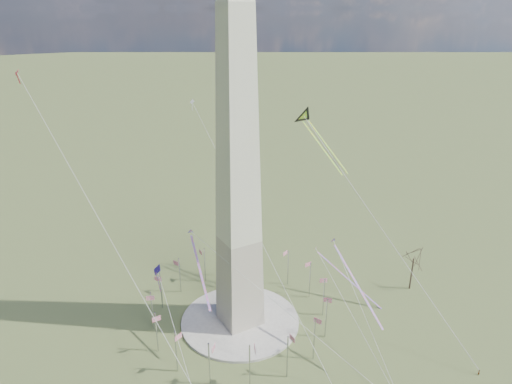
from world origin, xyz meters
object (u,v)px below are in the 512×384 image
tree_near (414,256)px  person_east (479,372)px  washington_monument (238,175)px  kite_delta_black (306,119)px

tree_near → person_east: 41.94m
washington_monument → tree_near: (58.90, -13.11, -35.31)m
person_east → tree_near: bearing=-115.8°
tree_near → kite_delta_black: kite_delta_black is taller
tree_near → person_east: size_ratio=10.59×
tree_near → kite_delta_black: size_ratio=0.81×
tree_near → kite_delta_black: 58.12m
tree_near → person_east: tree_near is taller
person_east → kite_delta_black: (-11.16, 65.60, 55.44)m
person_east → kite_delta_black: 86.61m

